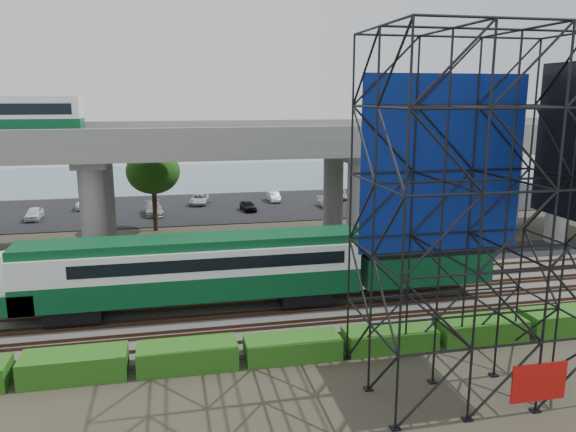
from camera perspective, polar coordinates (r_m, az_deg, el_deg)
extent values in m
plane|color=#474233|center=(31.79, -3.04, -10.92)|extent=(140.00, 140.00, 0.00)
cube|color=slate|center=(33.58, -3.57, -9.45)|extent=(90.00, 12.00, 0.20)
cube|color=black|center=(41.56, -5.29, -5.28)|extent=(90.00, 5.00, 0.08)
cube|color=black|center=(64.29, -7.74, 0.89)|extent=(90.00, 18.00, 0.08)
cube|color=#486876|center=(85.94, -8.85, 3.66)|extent=(140.00, 40.00, 0.03)
cube|color=#472D1E|center=(29.22, -2.19, -12.46)|extent=(90.00, 0.08, 0.16)
cube|color=#472D1E|center=(30.52, -2.66, -11.36)|extent=(90.00, 0.08, 0.16)
cube|color=#472D1E|center=(31.03, -2.83, -10.95)|extent=(90.00, 0.08, 0.16)
cube|color=#472D1E|center=(32.34, -3.24, -9.97)|extent=(90.00, 0.08, 0.16)
cube|color=#472D1E|center=(32.86, -3.39, -9.61)|extent=(90.00, 0.08, 0.16)
cube|color=#472D1E|center=(34.18, -3.76, -8.73)|extent=(90.00, 0.08, 0.16)
cube|color=#472D1E|center=(34.70, -3.89, -8.41)|extent=(90.00, 0.08, 0.16)
cube|color=#472D1E|center=(36.04, -4.21, -7.62)|extent=(90.00, 0.08, 0.16)
cube|color=#472D1E|center=(36.57, -4.33, -7.33)|extent=(90.00, 0.08, 0.16)
cube|color=#472D1E|center=(37.92, -4.63, -6.61)|extent=(90.00, 0.08, 0.16)
cube|color=black|center=(33.50, -20.84, -9.01)|extent=(3.00, 2.20, 0.90)
cube|color=black|center=(33.88, 1.62, -7.95)|extent=(3.00, 2.20, 0.90)
cube|color=#0A4723|center=(32.67, -9.60, -6.75)|extent=(19.00, 3.00, 1.40)
cube|color=white|center=(32.23, -9.69, -4.31)|extent=(19.00, 3.00, 1.50)
cube|color=#0A4723|center=(31.97, -9.75, -2.59)|extent=(19.00, 2.60, 0.50)
cube|color=black|center=(32.26, -7.92, -4.15)|extent=(15.00, 3.06, 0.70)
ellipsoid|color=white|center=(33.48, -26.20, -5.78)|extent=(3.60, 3.00, 3.20)
cube|color=#0A4723|center=(33.79, -26.04, -7.48)|extent=(2.60, 3.00, 1.10)
cube|color=#0A4723|center=(35.65, 13.47, -3.63)|extent=(8.00, 3.00, 3.40)
cube|color=#9E9B93|center=(45.31, -6.32, 7.19)|extent=(80.00, 12.00, 1.20)
cube|color=#9E9B93|center=(39.52, -5.52, 8.17)|extent=(80.00, 0.50, 1.10)
cube|color=#9E9B93|center=(50.94, -7.00, 9.01)|extent=(80.00, 0.50, 1.10)
cylinder|color=#9E9B93|center=(42.65, -19.18, 0.03)|extent=(1.80, 1.80, 8.00)
cylinder|color=#9E9B93|center=(49.47, -18.21, 1.69)|extent=(1.80, 1.80, 8.00)
cube|color=#9E9B93|center=(45.52, -18.98, 5.50)|extent=(2.40, 9.00, 0.60)
cylinder|color=#9E9B93|center=(44.66, 7.15, 1.14)|extent=(1.80, 1.80, 8.00)
cylinder|color=#9E9B93|center=(51.22, 4.61, 2.60)|extent=(1.80, 1.80, 8.00)
cube|color=#9E9B93|center=(47.42, 5.89, 6.33)|extent=(2.40, 9.00, 0.60)
cylinder|color=#9E9B93|center=(53.27, 25.80, 1.79)|extent=(1.80, 1.80, 8.00)
cylinder|color=#9E9B93|center=(58.87, 21.69, 3.02)|extent=(1.80, 1.80, 8.00)
cube|color=#9E9B93|center=(55.59, 23.97, 6.20)|extent=(2.40, 9.00, 0.60)
cube|color=navy|center=(27.20, 15.50, 5.07)|extent=(8.10, 0.08, 8.25)
cube|color=red|center=(25.26, 24.13, -15.16)|extent=(2.40, 0.08, 1.60)
cube|color=black|center=(27.32, 17.39, -15.45)|extent=(9.36, 6.36, 0.08)
cube|color=#215413|center=(27.71, -20.86, -14.01)|extent=(4.60, 1.80, 1.20)
cube|color=#215413|center=(27.33, -10.16, -13.79)|extent=(4.60, 1.80, 1.15)
cube|color=#215413|center=(27.89, 0.45, -13.18)|extent=(4.60, 1.80, 1.03)
cube|color=#215413|center=(29.27, 10.27, -12.13)|extent=(4.60, 1.80, 1.01)
cube|color=#215413|center=(31.38, 18.93, -10.80)|extent=(4.60, 1.80, 1.12)
cube|color=#215413|center=(34.10, 26.28, -9.50)|extent=(4.60, 1.80, 1.20)
cylinder|color=#382314|center=(46.43, 11.77, -0.62)|extent=(0.44, 0.44, 4.80)
ellipsoid|color=#215413|center=(45.84, 11.94, 3.28)|extent=(4.94, 4.94, 4.18)
cylinder|color=#382314|center=(53.89, -13.38, 1.06)|extent=(0.44, 0.44, 4.80)
ellipsoid|color=#215413|center=(53.39, -13.55, 4.43)|extent=(4.94, 4.94, 4.18)
imported|color=black|center=(42.04, -18.21, -4.48)|extent=(6.02, 3.64, 1.56)
imported|color=white|center=(62.61, -24.40, 0.22)|extent=(1.54, 3.66, 1.24)
imported|color=#ACB0B4|center=(66.63, -19.75, 1.29)|extent=(1.96, 4.14, 1.31)
imported|color=#9A9EA2|center=(61.09, -13.49, 0.73)|extent=(2.15, 4.57, 1.29)
imported|color=silver|center=(66.06, -8.99, 1.70)|extent=(2.67, 4.43, 1.15)
imported|color=black|center=(61.62, -4.08, 1.04)|extent=(1.76, 3.39, 1.10)
imported|color=#B5B8BE|center=(67.06, -1.46, 1.99)|extent=(1.24, 3.45, 1.13)
imported|color=white|center=(63.46, 4.07, 1.36)|extent=(1.85, 3.87, 1.09)
imported|color=#ACAFB4|center=(68.96, 5.18, 2.23)|extent=(2.76, 4.44, 1.15)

